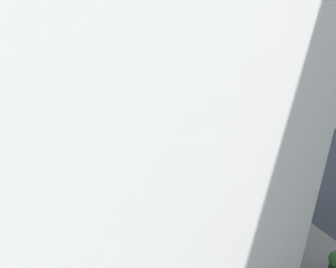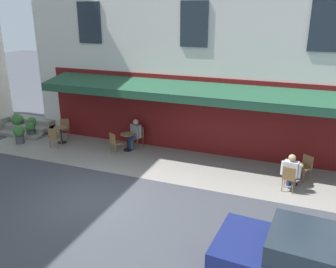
{
  "view_description": "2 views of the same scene",
  "coord_description": "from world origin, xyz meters",
  "px_view_note": "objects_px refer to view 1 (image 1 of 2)",
  "views": [
    {
      "loc": [
        9.59,
        -10.69,
        8.13
      ],
      "look_at": [
        -2.08,
        -4.33,
        1.5
      ],
      "focal_mm": 35.48,
      "sensor_mm": 36.0,
      "label": 1
    },
    {
      "loc": [
        -5.87,
        8.55,
        5.68
      ],
      "look_at": [
        -0.94,
        -4.08,
        0.96
      ],
      "focal_mm": 37.91,
      "sensor_mm": 36.0,
      "label": 2
    }
  ],
  "objects_px": {
    "cafe_chair_wicker_near_door": "(287,224)",
    "cafe_chair_wicker_facing_street": "(267,244)",
    "cafe_table_mid_terrace": "(152,120)",
    "cafe_chair_wicker_corner_right": "(163,117)",
    "parked_car_navy": "(217,97)",
    "cafe_chair_wicker_kerbside": "(141,118)",
    "cafe_chair_wicker_back_row": "(226,184)",
    "seated_companion_in_white": "(159,116)",
    "cafe_chair_wicker_corner_left": "(195,185)",
    "cafe_table_streetside": "(275,234)",
    "cafe_table_near_entrance": "(210,185)",
    "seated_patron_in_grey": "(200,181)"
  },
  "relations": [
    {
      "from": "cafe_chair_wicker_near_door",
      "to": "cafe_chair_wicker_facing_street",
      "type": "relative_size",
      "value": 1.0
    },
    {
      "from": "cafe_table_mid_terrace",
      "to": "cafe_chair_wicker_corner_right",
      "type": "bearing_deg",
      "value": 80.71
    },
    {
      "from": "parked_car_navy",
      "to": "cafe_chair_wicker_facing_street",
      "type": "bearing_deg",
      "value": -29.11
    },
    {
      "from": "cafe_chair_wicker_kerbside",
      "to": "cafe_chair_wicker_back_row",
      "type": "bearing_deg",
      "value": 2.33
    },
    {
      "from": "cafe_chair_wicker_near_door",
      "to": "cafe_chair_wicker_facing_street",
      "type": "height_order",
      "value": "same"
    },
    {
      "from": "seated_companion_in_white",
      "to": "cafe_chair_wicker_corner_left",
      "type": "bearing_deg",
      "value": -15.19
    },
    {
      "from": "cafe_chair_wicker_corner_right",
      "to": "seated_companion_in_white",
      "type": "xyz_separation_m",
      "value": [
        -0.03,
        -0.21,
        0.14
      ]
    },
    {
      "from": "cafe_chair_wicker_back_row",
      "to": "cafe_table_streetside",
      "type": "relative_size",
      "value": 1.21
    },
    {
      "from": "cafe_chair_wicker_near_door",
      "to": "cafe_chair_wicker_facing_street",
      "type": "bearing_deg",
      "value": -73.81
    },
    {
      "from": "cafe_chair_wicker_corner_right",
      "to": "cafe_table_near_entrance",
      "type": "bearing_deg",
      "value": -11.7
    },
    {
      "from": "cafe_table_mid_terrace",
      "to": "seated_companion_in_white",
      "type": "distance_m",
      "value": 0.46
    },
    {
      "from": "cafe_chair_wicker_corner_left",
      "to": "cafe_chair_wicker_kerbside",
      "type": "height_order",
      "value": "same"
    },
    {
      "from": "cafe_table_streetside",
      "to": "cafe_chair_wicker_corner_right",
      "type": "bearing_deg",
      "value": 173.58
    },
    {
      "from": "cafe_chair_wicker_kerbside",
      "to": "parked_car_navy",
      "type": "height_order",
      "value": "parked_car_navy"
    },
    {
      "from": "cafe_chair_wicker_facing_street",
      "to": "seated_companion_in_white",
      "type": "bearing_deg",
      "value": 171.71
    },
    {
      "from": "cafe_chair_wicker_kerbside",
      "to": "seated_patron_in_grey",
      "type": "relative_size",
      "value": 0.7
    },
    {
      "from": "cafe_chair_wicker_corner_left",
      "to": "parked_car_navy",
      "type": "bearing_deg",
      "value": 138.7
    },
    {
      "from": "parked_car_navy",
      "to": "cafe_table_near_entrance",
      "type": "bearing_deg",
      "value": -37.68
    },
    {
      "from": "cafe_chair_wicker_back_row",
      "to": "cafe_table_mid_terrace",
      "type": "xyz_separation_m",
      "value": [
        -7.06,
        0.2,
        -0.06
      ]
    },
    {
      "from": "seated_patron_in_grey",
      "to": "cafe_chair_wicker_facing_street",
      "type": "bearing_deg",
      "value": 1.11
    },
    {
      "from": "cafe_table_near_entrance",
      "to": "seated_companion_in_white",
      "type": "height_order",
      "value": "seated_companion_in_white"
    },
    {
      "from": "cafe_chair_wicker_kerbside",
      "to": "seated_companion_in_white",
      "type": "relative_size",
      "value": 0.71
    },
    {
      "from": "cafe_chair_wicker_corner_left",
      "to": "parked_car_navy",
      "type": "xyz_separation_m",
      "value": [
        -7.26,
        6.38,
        0.16
      ]
    },
    {
      "from": "cafe_table_near_entrance",
      "to": "cafe_table_mid_terrace",
      "type": "relative_size",
      "value": 1.0
    },
    {
      "from": "cafe_chair_wicker_corner_left",
      "to": "cafe_chair_wicker_near_door",
      "type": "distance_m",
      "value": 3.67
    },
    {
      "from": "cafe_chair_wicker_near_door",
      "to": "parked_car_navy",
      "type": "bearing_deg",
      "value": 155.22
    },
    {
      "from": "cafe_chair_wicker_corner_left",
      "to": "cafe_chair_wicker_facing_street",
      "type": "height_order",
      "value": "same"
    },
    {
      "from": "cafe_table_streetside",
      "to": "cafe_chair_wicker_facing_street",
      "type": "height_order",
      "value": "cafe_chair_wicker_facing_street"
    },
    {
      "from": "cafe_chair_wicker_back_row",
      "to": "cafe_chair_wicker_near_door",
      "type": "height_order",
      "value": "same"
    },
    {
      "from": "cafe_table_streetside",
      "to": "cafe_chair_wicker_facing_street",
      "type": "relative_size",
      "value": 0.82
    },
    {
      "from": "cafe_chair_wicker_kerbside",
      "to": "cafe_chair_wicker_facing_street",
      "type": "bearing_deg",
      "value": -3.04
    },
    {
      "from": "cafe_chair_wicker_near_door",
      "to": "seated_companion_in_white",
      "type": "height_order",
      "value": "seated_companion_in_white"
    },
    {
      "from": "cafe_chair_wicker_near_door",
      "to": "cafe_chair_wicker_facing_street",
      "type": "xyz_separation_m",
      "value": [
        0.35,
        -1.21,
        0.0
      ]
    },
    {
      "from": "cafe_table_streetside",
      "to": "cafe_chair_wicker_near_door",
      "type": "height_order",
      "value": "cafe_chair_wicker_near_door"
    },
    {
      "from": "cafe_table_near_entrance",
      "to": "parked_car_navy",
      "type": "xyz_separation_m",
      "value": [
        -7.51,
        5.8,
        0.22
      ]
    },
    {
      "from": "cafe_table_streetside",
      "to": "seated_companion_in_white",
      "type": "distance_m",
      "value": 9.95
    },
    {
      "from": "cafe_chair_wicker_near_door",
      "to": "seated_companion_in_white",
      "type": "xyz_separation_m",
      "value": [
        -9.8,
        0.28,
        0.14
      ]
    },
    {
      "from": "seated_patron_in_grey",
      "to": "seated_companion_in_white",
      "type": "height_order",
      "value": "seated_patron_in_grey"
    },
    {
      "from": "cafe_table_mid_terrace",
      "to": "cafe_chair_wicker_corner_left",
      "type": "bearing_deg",
      "value": -11.61
    },
    {
      "from": "cafe_chair_wicker_back_row",
      "to": "cafe_chair_wicker_kerbside",
      "type": "distance_m",
      "value": 7.45
    },
    {
      "from": "cafe_table_streetside",
      "to": "cafe_chair_wicker_facing_street",
      "type": "bearing_deg",
      "value": -66.99
    },
    {
      "from": "cafe_chair_wicker_near_door",
      "to": "cafe_table_near_entrance",
      "type": "bearing_deg",
      "value": -164.07
    },
    {
      "from": "cafe_chair_wicker_facing_street",
      "to": "seated_patron_in_grey",
      "type": "distance_m",
      "value": 3.63
    },
    {
      "from": "cafe_table_near_entrance",
      "to": "cafe_chair_wicker_corner_left",
      "type": "height_order",
      "value": "cafe_chair_wicker_corner_left"
    },
    {
      "from": "cafe_chair_wicker_back_row",
      "to": "cafe_chair_wicker_kerbside",
      "type": "xyz_separation_m",
      "value": [
        -7.44,
        -0.3,
        0.0
      ]
    },
    {
      "from": "cafe_chair_wicker_back_row",
      "to": "cafe_table_streetside",
      "type": "distance_m",
      "value": 2.93
    },
    {
      "from": "seated_companion_in_white",
      "to": "cafe_chair_wicker_corner_right",
      "type": "bearing_deg",
      "value": 80.71
    },
    {
      "from": "cafe_chair_wicker_corner_left",
      "to": "seated_patron_in_grey",
      "type": "height_order",
      "value": "seated_patron_in_grey"
    },
    {
      "from": "cafe_table_near_entrance",
      "to": "cafe_chair_wicker_near_door",
      "type": "xyz_separation_m",
      "value": [
        3.12,
        0.89,
        0.06
      ]
    },
    {
      "from": "parked_car_navy",
      "to": "seated_companion_in_white",
      "type": "bearing_deg",
      "value": -79.94
    }
  ]
}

